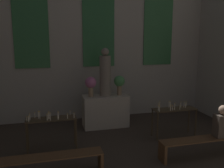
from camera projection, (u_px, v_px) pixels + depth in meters
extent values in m
cube|color=#B2AD9E|center=(98.00, 36.00, 8.10)|extent=(7.64, 0.12, 5.44)
cube|color=#33723F|center=(30.00, 17.00, 7.41)|extent=(1.04, 0.03, 3.05)
cube|color=#33723F|center=(98.00, 19.00, 7.93)|extent=(1.04, 0.03, 3.05)
cube|color=#33723F|center=(158.00, 20.00, 8.44)|extent=(1.04, 0.03, 3.05)
cube|color=#BCB29E|center=(105.00, 111.00, 7.57)|extent=(1.35, 0.65, 0.95)
cylinder|color=gray|center=(105.00, 76.00, 7.38)|extent=(0.33, 0.33, 1.19)
sphere|color=gray|center=(105.00, 52.00, 7.25)|extent=(0.23, 0.23, 0.23)
cylinder|color=#937A5B|center=(91.00, 91.00, 7.35)|extent=(0.15, 0.15, 0.31)
sphere|color=#C66B9E|center=(91.00, 82.00, 7.30)|extent=(0.33, 0.33, 0.33)
cylinder|color=#937A5B|center=(119.00, 90.00, 7.57)|extent=(0.15, 0.15, 0.31)
sphere|color=#4C9351|center=(119.00, 81.00, 7.52)|extent=(0.33, 0.33, 0.33)
cube|color=#473823|center=(51.00, 119.00, 5.91)|extent=(1.18, 0.40, 0.02)
cylinder|color=#473823|center=(27.00, 139.00, 5.68)|extent=(0.04, 0.04, 0.76)
cylinder|color=#473823|center=(76.00, 135.00, 5.95)|extent=(0.04, 0.04, 0.76)
cylinder|color=#473823|center=(28.00, 134.00, 6.00)|extent=(0.04, 0.04, 0.76)
cylinder|color=#473823|center=(75.00, 130.00, 6.28)|extent=(0.04, 0.04, 0.76)
cylinder|color=silver|center=(38.00, 115.00, 5.85)|extent=(0.02, 0.02, 0.17)
sphere|color=#F9CC4C|center=(38.00, 111.00, 5.83)|extent=(0.02, 0.02, 0.02)
cylinder|color=silver|center=(47.00, 118.00, 5.74)|extent=(0.02, 0.02, 0.13)
sphere|color=#F9CC4C|center=(47.00, 114.00, 5.73)|extent=(0.02, 0.02, 0.02)
cylinder|color=silver|center=(35.00, 115.00, 5.94)|extent=(0.02, 0.02, 0.12)
sphere|color=#F9CC4C|center=(35.00, 113.00, 5.93)|extent=(0.02, 0.02, 0.02)
cylinder|color=silver|center=(59.00, 116.00, 5.90)|extent=(0.02, 0.02, 0.13)
sphere|color=#F9CC4C|center=(58.00, 112.00, 5.89)|extent=(0.02, 0.02, 0.02)
cylinder|color=silver|center=(67.00, 116.00, 5.88)|extent=(0.02, 0.02, 0.10)
sphere|color=#F9CC4C|center=(67.00, 114.00, 5.87)|extent=(0.02, 0.02, 0.02)
cylinder|color=silver|center=(74.00, 116.00, 5.93)|extent=(0.02, 0.02, 0.12)
sphere|color=#F9CC4C|center=(74.00, 113.00, 5.91)|extent=(0.02, 0.02, 0.02)
cylinder|color=silver|center=(50.00, 117.00, 5.74)|extent=(0.02, 0.02, 0.17)
sphere|color=#F9CC4C|center=(50.00, 113.00, 5.73)|extent=(0.02, 0.02, 0.02)
cylinder|color=silver|center=(29.00, 119.00, 5.64)|extent=(0.02, 0.02, 0.12)
sphere|color=#F9CC4C|center=(28.00, 116.00, 5.63)|extent=(0.02, 0.02, 0.02)
cylinder|color=silver|center=(58.00, 116.00, 5.79)|extent=(0.02, 0.02, 0.18)
sphere|color=#F9CC4C|center=(58.00, 112.00, 5.77)|extent=(0.02, 0.02, 0.02)
cylinder|color=silver|center=(30.00, 117.00, 5.76)|extent=(0.02, 0.02, 0.14)
sphere|color=#F9CC4C|center=(30.00, 114.00, 5.74)|extent=(0.02, 0.02, 0.02)
cylinder|color=silver|center=(70.00, 113.00, 6.17)|extent=(0.02, 0.02, 0.09)
sphere|color=#F9CC4C|center=(70.00, 111.00, 6.16)|extent=(0.02, 0.02, 0.02)
cylinder|color=silver|center=(39.00, 115.00, 5.95)|extent=(0.02, 0.02, 0.13)
sphere|color=#F9CC4C|center=(38.00, 112.00, 5.94)|extent=(0.02, 0.02, 0.02)
cylinder|color=silver|center=(48.00, 116.00, 5.83)|extent=(0.02, 0.02, 0.14)
sphere|color=#F9CC4C|center=(48.00, 113.00, 5.81)|extent=(0.02, 0.02, 0.02)
cylinder|color=silver|center=(40.00, 116.00, 5.83)|extent=(0.02, 0.02, 0.18)
sphere|color=#F9CC4C|center=(40.00, 111.00, 5.81)|extent=(0.02, 0.02, 0.02)
cylinder|color=silver|center=(27.00, 119.00, 5.68)|extent=(0.02, 0.02, 0.09)
sphere|color=#F9CC4C|center=(27.00, 117.00, 5.67)|extent=(0.02, 0.02, 0.02)
cylinder|color=silver|center=(49.00, 115.00, 5.87)|extent=(0.02, 0.02, 0.16)
sphere|color=#F9CC4C|center=(49.00, 112.00, 5.85)|extent=(0.02, 0.02, 0.02)
cube|color=#473823|center=(174.00, 109.00, 6.71)|extent=(1.18, 0.40, 0.02)
cylinder|color=#473823|center=(157.00, 127.00, 6.48)|extent=(0.04, 0.04, 0.76)
cylinder|color=#473823|center=(196.00, 123.00, 6.76)|extent=(0.04, 0.04, 0.76)
cylinder|color=#473823|center=(152.00, 123.00, 6.80)|extent=(0.04, 0.04, 0.76)
cylinder|color=#473823|center=(189.00, 119.00, 7.08)|extent=(0.04, 0.04, 0.76)
cylinder|color=silver|center=(175.00, 107.00, 6.57)|extent=(0.02, 0.02, 0.17)
sphere|color=#F9CC4C|center=(175.00, 103.00, 6.55)|extent=(0.02, 0.02, 0.02)
cylinder|color=silver|center=(186.00, 104.00, 6.94)|extent=(0.02, 0.02, 0.13)
sphere|color=#F9CC4C|center=(186.00, 101.00, 6.92)|extent=(0.02, 0.02, 0.02)
cylinder|color=silver|center=(171.00, 107.00, 6.64)|extent=(0.02, 0.02, 0.11)
sphere|color=#F9CC4C|center=(171.00, 105.00, 6.63)|extent=(0.02, 0.02, 0.02)
cylinder|color=silver|center=(184.00, 105.00, 6.82)|extent=(0.02, 0.02, 0.15)
sphere|color=#F9CC4C|center=(184.00, 102.00, 6.81)|extent=(0.02, 0.02, 0.02)
cylinder|color=silver|center=(158.00, 108.00, 6.53)|extent=(0.02, 0.02, 0.12)
sphere|color=#F9CC4C|center=(158.00, 106.00, 6.52)|extent=(0.02, 0.02, 0.02)
cylinder|color=silver|center=(160.00, 108.00, 6.47)|extent=(0.02, 0.02, 0.18)
sphere|color=#F9CC4C|center=(160.00, 104.00, 6.45)|extent=(0.02, 0.02, 0.02)
cylinder|color=silver|center=(169.00, 105.00, 6.77)|extent=(0.02, 0.02, 0.17)
sphere|color=#F9CC4C|center=(169.00, 101.00, 6.76)|extent=(0.02, 0.02, 0.02)
cylinder|color=silver|center=(159.00, 109.00, 6.43)|extent=(0.02, 0.02, 0.14)
sphere|color=#F9CC4C|center=(159.00, 106.00, 6.41)|extent=(0.02, 0.02, 0.02)
cylinder|color=silver|center=(173.00, 108.00, 6.57)|extent=(0.02, 0.02, 0.11)
sphere|color=#F9CC4C|center=(173.00, 106.00, 6.56)|extent=(0.02, 0.02, 0.02)
cylinder|color=silver|center=(180.00, 108.00, 6.62)|extent=(0.02, 0.02, 0.11)
sphere|color=#F9CC4C|center=(180.00, 105.00, 6.60)|extent=(0.02, 0.02, 0.02)
cylinder|color=silver|center=(170.00, 105.00, 6.84)|extent=(0.02, 0.02, 0.15)
sphere|color=#F9CC4C|center=(170.00, 101.00, 6.83)|extent=(0.02, 0.02, 0.02)
cylinder|color=silver|center=(160.00, 105.00, 6.76)|extent=(0.02, 0.02, 0.17)
sphere|color=#F9CC4C|center=(160.00, 102.00, 6.74)|extent=(0.02, 0.02, 0.02)
cylinder|color=silver|center=(185.00, 106.00, 6.80)|extent=(0.02, 0.02, 0.10)
sphere|color=#F9CC4C|center=(185.00, 104.00, 6.79)|extent=(0.02, 0.02, 0.02)
cylinder|color=silver|center=(181.00, 105.00, 6.85)|extent=(0.02, 0.02, 0.13)
sphere|color=#F9CC4C|center=(181.00, 102.00, 6.83)|extent=(0.02, 0.02, 0.02)
cylinder|color=silver|center=(171.00, 109.00, 6.51)|extent=(0.02, 0.02, 0.11)
sphere|color=#F9CC4C|center=(171.00, 106.00, 6.49)|extent=(0.02, 0.02, 0.02)
cylinder|color=silver|center=(159.00, 107.00, 6.57)|extent=(0.02, 0.02, 0.17)
sphere|color=#F9CC4C|center=(159.00, 103.00, 6.56)|extent=(0.02, 0.02, 0.02)
cube|color=brown|center=(38.00, 158.00, 4.72)|extent=(2.49, 0.36, 0.03)
cube|color=brown|center=(101.00, 161.00, 5.06)|extent=(0.06, 0.32, 0.41)
cube|color=brown|center=(212.00, 138.00, 5.67)|extent=(2.49, 0.36, 0.03)
cube|color=brown|center=(162.00, 153.00, 5.40)|extent=(0.06, 0.32, 0.41)
cube|color=#4C4238|center=(222.00, 125.00, 5.68)|extent=(0.36, 0.24, 0.52)
sphere|color=tan|center=(223.00, 110.00, 5.61)|extent=(0.21, 0.21, 0.21)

